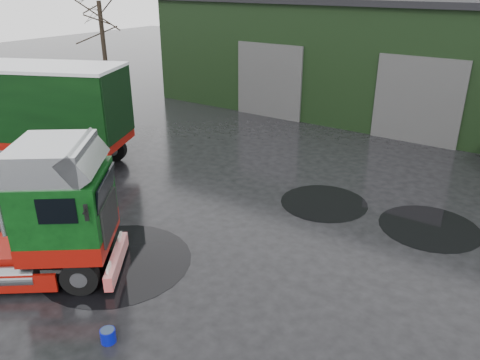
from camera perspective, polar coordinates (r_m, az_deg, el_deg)
The scene contains 8 objects.
ground at distance 13.10m, azimuth -5.84°, elevation -10.20°, with size 100.00×100.00×0.00m, color black.
warehouse at distance 28.98m, azimuth 24.32°, elevation 13.37°, with size 32.40×12.40×6.30m.
wash_bucket at distance 10.97m, azimuth -15.78°, elevation -17.82°, with size 0.33×0.33×0.31m, color #060D91.
tree_left at distance 31.67m, azimuth -16.49°, elevation 17.15°, with size 4.40×4.40×8.50m, color black, non-canonical shape.
tree_back_a at distance 40.51m, azimuth 16.14°, elevation 19.09°, with size 4.40×4.40×9.50m, color black, non-canonical shape.
puddle_0 at distance 13.59m, azimuth -14.84°, elevation -9.59°, with size 4.15×4.15×0.01m, color black.
puddle_1 at distance 16.62m, azimuth 10.18°, elevation -2.73°, with size 3.01×3.01×0.01m, color black.
puddle_4 at distance 15.96m, azimuth 22.08°, elevation -5.37°, with size 3.10×3.10×0.01m, color black.
Camera 1 is at (7.20, -8.22, 7.24)m, focal length 35.00 mm.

